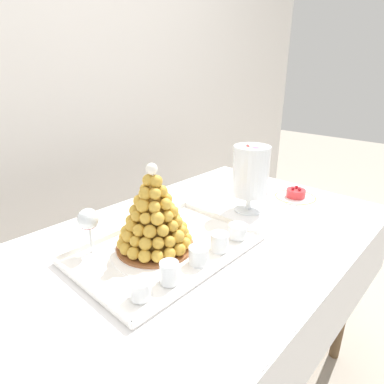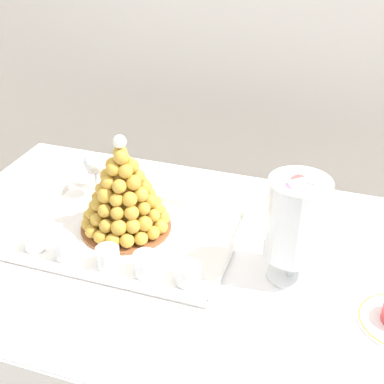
{
  "view_description": "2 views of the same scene",
  "coord_description": "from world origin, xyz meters",
  "px_view_note": "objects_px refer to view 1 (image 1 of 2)",
  "views": [
    {
      "loc": [
        -0.74,
        -0.64,
        1.33
      ],
      "look_at": [
        -0.06,
        -0.01,
        0.97
      ],
      "focal_mm": 30.04,
      "sensor_mm": 36.0,
      "label": 1
    },
    {
      "loc": [
        0.36,
        -1.0,
        1.61
      ],
      "look_at": [
        0.03,
        -0.01,
        0.98
      ],
      "focal_mm": 48.97,
      "sensor_mm": 36.0,
      "label": 2
    }
  ],
  "objects_px": {
    "macaron_goblet": "(251,172)",
    "fruit_tart_plate": "(296,195)",
    "croquembouche": "(154,216)",
    "dessert_cup_mid_right": "(219,242)",
    "wine_glass": "(88,221)",
    "dessert_cup_mid_left": "(169,273)",
    "dessert_cup_left": "(140,290)",
    "serving_tray": "(167,249)",
    "dessert_cup_centre": "(199,256)",
    "dessert_cup_right": "(238,231)"
  },
  "relations": [
    {
      "from": "serving_tray",
      "to": "fruit_tart_plate",
      "type": "bearing_deg",
      "value": -8.16
    },
    {
      "from": "dessert_cup_left",
      "to": "dessert_cup_mid_right",
      "type": "bearing_deg",
      "value": -0.7
    },
    {
      "from": "macaron_goblet",
      "to": "fruit_tart_plate",
      "type": "height_order",
      "value": "macaron_goblet"
    },
    {
      "from": "dessert_cup_mid_left",
      "to": "serving_tray",
      "type": "bearing_deg",
      "value": 49.52
    },
    {
      "from": "dessert_cup_mid_right",
      "to": "dessert_cup_mid_left",
      "type": "bearing_deg",
      "value": -179.0
    },
    {
      "from": "macaron_goblet",
      "to": "wine_glass",
      "type": "xyz_separation_m",
      "value": [
        -0.6,
        0.17,
        -0.05
      ]
    },
    {
      "from": "dessert_cup_mid_left",
      "to": "wine_glass",
      "type": "distance_m",
      "value": 0.3
    },
    {
      "from": "fruit_tart_plate",
      "to": "wine_glass",
      "type": "relative_size",
      "value": 1.18
    },
    {
      "from": "dessert_cup_centre",
      "to": "macaron_goblet",
      "type": "xyz_separation_m",
      "value": [
        0.42,
        0.11,
        0.13
      ]
    },
    {
      "from": "dessert_cup_left",
      "to": "wine_glass",
      "type": "distance_m",
      "value": 0.29
    },
    {
      "from": "dessert_cup_left",
      "to": "dessert_cup_mid_left",
      "type": "bearing_deg",
      "value": -4.71
    },
    {
      "from": "wine_glass",
      "to": "dessert_cup_mid_right",
      "type": "bearing_deg",
      "value": -45.97
    },
    {
      "from": "croquembouche",
      "to": "wine_glass",
      "type": "xyz_separation_m",
      "value": [
        -0.15,
        0.12,
        -0.0
      ]
    },
    {
      "from": "croquembouche",
      "to": "dessert_cup_right",
      "type": "relative_size",
      "value": 4.49
    },
    {
      "from": "dessert_cup_centre",
      "to": "croquembouche",
      "type": "bearing_deg",
      "value": 99.11
    },
    {
      "from": "croquembouche",
      "to": "dessert_cup_left",
      "type": "bearing_deg",
      "value": -139.66
    },
    {
      "from": "croquembouche",
      "to": "dessert_cup_mid_right",
      "type": "distance_m",
      "value": 0.21
    },
    {
      "from": "dessert_cup_right",
      "to": "dessert_cup_mid_right",
      "type": "bearing_deg",
      "value": -177.27
    },
    {
      "from": "croquembouche",
      "to": "macaron_goblet",
      "type": "distance_m",
      "value": 0.45
    },
    {
      "from": "dessert_cup_mid_right",
      "to": "croquembouche",
      "type": "bearing_deg",
      "value": 127.78
    },
    {
      "from": "macaron_goblet",
      "to": "fruit_tart_plate",
      "type": "distance_m",
      "value": 0.3
    },
    {
      "from": "dessert_cup_mid_left",
      "to": "wine_glass",
      "type": "height_order",
      "value": "wine_glass"
    },
    {
      "from": "fruit_tart_plate",
      "to": "serving_tray",
      "type": "bearing_deg",
      "value": 171.84
    },
    {
      "from": "macaron_goblet",
      "to": "dessert_cup_right",
      "type": "bearing_deg",
      "value": -154.84
    },
    {
      "from": "croquembouche",
      "to": "dessert_cup_mid_left",
      "type": "height_order",
      "value": "croquembouche"
    },
    {
      "from": "croquembouche",
      "to": "dessert_cup_mid_right",
      "type": "xyz_separation_m",
      "value": [
        0.12,
        -0.16,
        -0.08
      ]
    },
    {
      "from": "croquembouche",
      "to": "dessert_cup_mid_left",
      "type": "relative_size",
      "value": 4.64
    },
    {
      "from": "croquembouche",
      "to": "fruit_tart_plate",
      "type": "relative_size",
      "value": 1.54
    },
    {
      "from": "croquembouche",
      "to": "dessert_cup_left",
      "type": "relative_size",
      "value": 5.23
    },
    {
      "from": "dessert_cup_mid_left",
      "to": "dessert_cup_mid_right",
      "type": "relative_size",
      "value": 1.04
    },
    {
      "from": "dessert_cup_mid_right",
      "to": "wine_glass",
      "type": "xyz_separation_m",
      "value": [
        -0.27,
        0.28,
        0.08
      ]
    },
    {
      "from": "dessert_cup_centre",
      "to": "dessert_cup_right",
      "type": "relative_size",
      "value": 0.95
    },
    {
      "from": "dessert_cup_left",
      "to": "macaron_goblet",
      "type": "xyz_separation_m",
      "value": [
        0.63,
        0.1,
        0.13
      ]
    },
    {
      "from": "dessert_cup_left",
      "to": "fruit_tart_plate",
      "type": "xyz_separation_m",
      "value": [
        0.88,
        0.02,
        -0.02
      ]
    },
    {
      "from": "dessert_cup_left",
      "to": "wine_glass",
      "type": "height_order",
      "value": "wine_glass"
    },
    {
      "from": "dessert_cup_left",
      "to": "dessert_cup_mid_right",
      "type": "distance_m",
      "value": 0.3
    },
    {
      "from": "dessert_cup_mid_right",
      "to": "dessert_cup_right",
      "type": "height_order",
      "value": "dessert_cup_mid_right"
    },
    {
      "from": "dessert_cup_left",
      "to": "dessert_cup_right",
      "type": "relative_size",
      "value": 0.86
    },
    {
      "from": "dessert_cup_left",
      "to": "dessert_cup_mid_right",
      "type": "xyz_separation_m",
      "value": [
        0.3,
        -0.0,
        0.0
      ]
    },
    {
      "from": "dessert_cup_mid_right",
      "to": "dessert_cup_right",
      "type": "bearing_deg",
      "value": 2.73
    },
    {
      "from": "dessert_cup_mid_left",
      "to": "dessert_cup_right",
      "type": "relative_size",
      "value": 0.97
    },
    {
      "from": "macaron_goblet",
      "to": "fruit_tart_plate",
      "type": "xyz_separation_m",
      "value": [
        0.25,
        -0.08,
        -0.15
      ]
    },
    {
      "from": "dessert_cup_mid_right",
      "to": "dessert_cup_left",
      "type": "bearing_deg",
      "value": 179.3
    },
    {
      "from": "croquembouche",
      "to": "macaron_goblet",
      "type": "relative_size",
      "value": 0.99
    },
    {
      "from": "serving_tray",
      "to": "dessert_cup_left",
      "type": "distance_m",
      "value": 0.24
    },
    {
      "from": "dessert_cup_centre",
      "to": "fruit_tart_plate",
      "type": "distance_m",
      "value": 0.67
    },
    {
      "from": "dessert_cup_mid_right",
      "to": "wine_glass",
      "type": "height_order",
      "value": "wine_glass"
    },
    {
      "from": "dessert_cup_left",
      "to": "dessert_cup_centre",
      "type": "distance_m",
      "value": 0.21
    },
    {
      "from": "dessert_cup_mid_right",
      "to": "wine_glass",
      "type": "distance_m",
      "value": 0.4
    },
    {
      "from": "serving_tray",
      "to": "croquembouche",
      "type": "distance_m",
      "value": 0.11
    }
  ]
}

